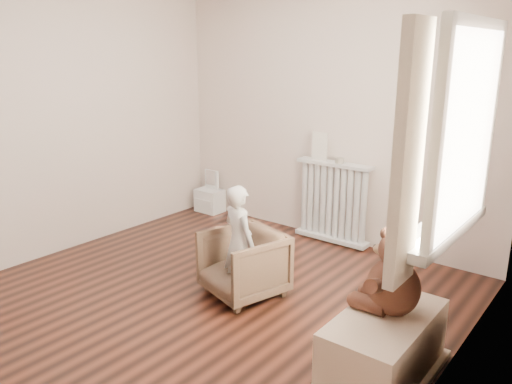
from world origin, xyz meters
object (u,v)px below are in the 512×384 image
Objects in this scene: armchair at (243,264)px; plush_cat at (460,195)px; child at (239,241)px; radiator at (333,205)px; toy_bench at (383,347)px; teddy_bear at (395,270)px; toy_vanity at (209,190)px.

plush_cat reaches higher than armchair.
child reaches higher than armchair.
plush_cat is (1.47, 0.46, 0.53)m from child.
radiator reaches higher than toy_bench.
armchair is 1.41m from teddy_bear.
plush_cat is at bearing 32.10° from armchair.
radiator is 1.44× the size of armchair.
radiator is 0.97× the size of toy_bench.
toy_vanity is 1.01× the size of teddy_bear.
radiator is at bearing 107.34° from armchair.
radiator is at bearing -72.69° from child.
plush_cat is at bearing 78.93° from toy_bench.
child reaches higher than toy_bench.
toy_bench is (1.33, -0.25, -0.27)m from child.
child is 3.65× the size of plush_cat.
child reaches higher than radiator.
child is 1.38m from toy_bench.
toy_bench is at bearing -52.27° from radiator.
radiator is 1.50m from child.
toy_bench is at bearing -94.91° from teddy_bear.
radiator reaches higher than armchair.
armchair is (0.03, -1.45, -0.13)m from radiator.
radiator is 1.65× the size of toy_vanity.
plush_cat is at bearing -146.11° from child.
toy_vanity reaches higher than toy_bench.
toy_bench is (1.35, -1.75, -0.19)m from radiator.
toy_vanity is 2.06× the size of plush_cat.
child is 1.63m from plush_cat.
child is 1.78× the size of teddy_bear.
armchair is 1.69m from plush_cat.
armchair is 0.67× the size of toy_bench.
teddy_bear is at bearing 86.60° from toy_bench.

